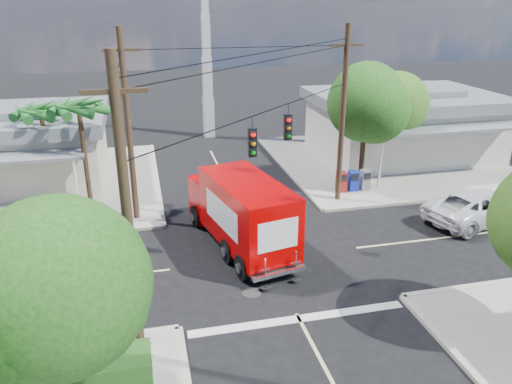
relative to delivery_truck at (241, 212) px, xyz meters
name	(u,v)px	position (x,y,z in m)	size (l,w,h in m)	color
ground	(267,258)	(0.82, -1.32, -1.63)	(120.00, 120.00, 0.00)	black
sidewalk_ne	(385,161)	(11.70, 9.56, -1.56)	(14.12, 14.12, 0.14)	gray
sidewalk_nw	(33,188)	(-10.06, 9.56, -1.56)	(14.12, 14.12, 0.14)	gray
road_markings	(277,276)	(0.82, -2.79, -1.62)	(32.00, 32.00, 0.01)	beige
building_ne	(403,122)	(13.32, 10.64, 0.69)	(11.80, 10.20, 4.50)	silver
building_nw	(11,145)	(-11.18, 11.14, 0.59)	(10.80, 10.20, 4.30)	beige
radio_tower	(207,62)	(1.32, 18.68, 4.01)	(0.80, 0.80, 17.00)	silver
tree_sw_front	(43,283)	(-6.17, -8.86, 2.70)	(3.88, 3.78, 6.03)	#422D1C
tree_ne_front	(367,105)	(8.03, 5.44, 3.14)	(4.21, 4.14, 6.66)	#422D1C
tree_ne_back	(391,105)	(10.63, 7.64, 2.56)	(3.77, 3.66, 5.82)	#422D1C
palm_nw_front	(79,110)	(-6.68, 6.18, 3.42)	(3.01, 3.08, 5.59)	#422D1C
palm_nw_back	(41,113)	(-8.68, 7.68, 3.04)	(3.01, 3.08, 5.19)	#422D1C
utility_poles	(220,142)	(-0.76, 0.28, 3.05)	(12.00, 10.68, 9.00)	#473321
picket_fence	(44,365)	(-6.98, -6.92, -0.95)	(5.94, 0.06, 1.00)	silver
vending_boxes	(353,181)	(7.32, 4.88, -0.94)	(1.90, 0.50, 1.10)	#A31C15
delivery_truck	(241,212)	(0.00, 0.00, 0.00)	(3.71, 7.69, 3.20)	black
parked_car	(477,206)	(11.56, -0.03, -0.86)	(2.55, 5.52, 1.53)	silver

